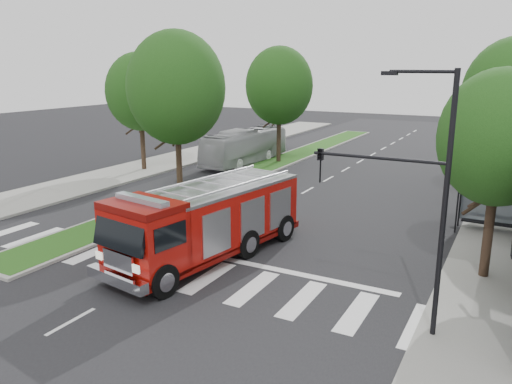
% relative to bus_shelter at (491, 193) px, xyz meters
% --- Properties ---
extents(ground, '(140.00, 140.00, 0.00)m').
position_rel_bus_shelter_xyz_m(ground, '(-11.20, -8.15, -2.04)').
color(ground, black).
rests_on(ground, ground).
extents(sidewalk_left, '(5.00, 80.00, 0.15)m').
position_rel_bus_shelter_xyz_m(sidewalk_left, '(-25.70, 1.85, -1.96)').
color(sidewalk_left, gray).
rests_on(sidewalk_left, ground).
extents(median, '(3.00, 50.00, 0.15)m').
position_rel_bus_shelter_xyz_m(median, '(-17.20, 9.85, -1.96)').
color(median, gray).
rests_on(median, ground).
extents(bus_shelter, '(3.20, 1.60, 2.61)m').
position_rel_bus_shelter_xyz_m(bus_shelter, '(0.00, 0.00, 0.00)').
color(bus_shelter, black).
rests_on(bus_shelter, ground).
extents(tree_right_near, '(4.40, 4.40, 8.05)m').
position_rel_bus_shelter_xyz_m(tree_right_near, '(0.30, -6.15, 3.47)').
color(tree_right_near, black).
rests_on(tree_right_near, ground).
extents(tree_median_near, '(5.80, 5.80, 10.16)m').
position_rel_bus_shelter_xyz_m(tree_median_near, '(-17.20, -2.15, 4.77)').
color(tree_median_near, black).
rests_on(tree_median_near, ground).
extents(tree_median_far, '(5.60, 5.60, 9.72)m').
position_rel_bus_shelter_xyz_m(tree_median_far, '(-17.20, 11.85, 4.45)').
color(tree_median_far, black).
rests_on(tree_median_far, ground).
extents(tree_left_mid, '(5.20, 5.20, 9.16)m').
position_rel_bus_shelter_xyz_m(tree_left_mid, '(-25.20, 3.85, 4.12)').
color(tree_left_mid, black).
rests_on(tree_left_mid, ground).
extents(streetlight_right_near, '(4.08, 0.22, 8.00)m').
position_rel_bus_shelter_xyz_m(streetlight_right_near, '(-1.59, -11.65, 2.63)').
color(streetlight_right_near, black).
rests_on(streetlight_right_near, ground).
extents(streetlight_right_far, '(2.11, 0.20, 8.00)m').
position_rel_bus_shelter_xyz_m(streetlight_right_far, '(-0.85, 11.85, 2.44)').
color(streetlight_right_far, black).
rests_on(streetlight_right_far, ground).
extents(fire_engine, '(4.49, 10.26, 3.44)m').
position_rel_bus_shelter_xyz_m(fire_engine, '(-10.35, -9.32, -0.39)').
color(fire_engine, '#650805').
rests_on(fire_engine, ground).
extents(city_bus, '(2.88, 10.51, 2.90)m').
position_rel_bus_shelter_xyz_m(city_bus, '(-19.70, 10.51, -0.59)').
color(city_bus, '#BBBABF').
rests_on(city_bus, ground).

